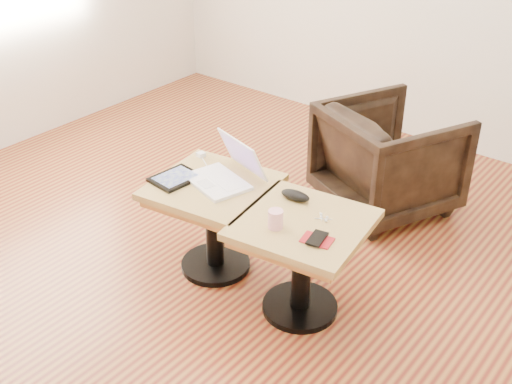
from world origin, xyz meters
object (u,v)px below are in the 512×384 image
Objects in this scene: side_table_left at (213,206)px; striped_cup at (276,219)px; armchair at (389,158)px; side_table_right at (303,244)px; laptop at (225,173)px.

striped_cup reaches higher than side_table_left.
side_table_left is 0.89× the size of armchair.
striped_cup is at bearing -127.84° from side_table_right.
laptop reaches higher than striped_cup.
laptop is (0.03, 0.06, 0.17)m from side_table_left.
side_table_left is 7.31× the size of striped_cup.
side_table_right is 7.30× the size of striped_cup.
side_table_left is 1.16m from armchair.
armchair is at bearing 93.98° from striped_cup.
laptop is 4.55× the size of striped_cup.
side_table_right is at bearing 122.33° from armchair.
armchair is at bearing 89.96° from side_table_right.
laptop reaches higher than armchair.
striped_cup reaches higher than side_table_right.
striped_cup is 1.24m from armchair.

